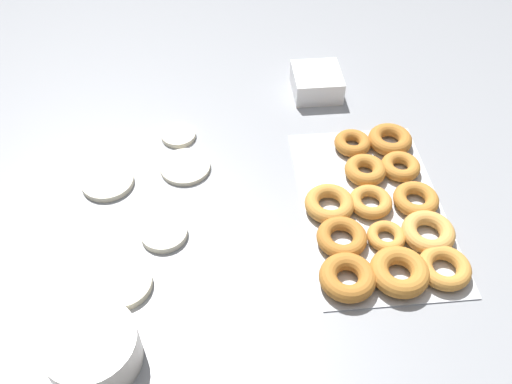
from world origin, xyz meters
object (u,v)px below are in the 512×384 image
(pancake_4, at_px, (123,284))
(container_stack, at_px, (317,82))
(pancake_3, at_px, (108,182))
(donut_tray, at_px, (380,212))
(pancake_1, at_px, (179,135))
(pancake_0, at_px, (185,167))
(pancake_2, at_px, (164,233))
(batter_bowl, at_px, (93,350))

(pancake_4, bearing_deg, container_stack, -39.32)
(pancake_3, distance_m, donut_tray, 0.61)
(pancake_3, distance_m, container_stack, 0.61)
(pancake_3, bearing_deg, pancake_1, -47.48)
(pancake_0, relative_size, pancake_4, 1.02)
(pancake_0, height_order, pancake_2, pancake_2)
(pancake_4, relative_size, container_stack, 0.87)
(pancake_0, xyz_separation_m, batter_bowl, (-0.46, 0.15, 0.03))
(pancake_1, relative_size, batter_bowl, 0.53)
(pancake_4, xyz_separation_m, container_stack, (0.58, -0.47, 0.02))
(pancake_1, bearing_deg, batter_bowl, 166.52)
(pancake_0, xyz_separation_m, pancake_2, (-0.20, 0.04, 0.00))
(pancake_3, xyz_separation_m, donut_tray, (-0.16, -0.59, 0.01))
(pancake_1, relative_size, container_stack, 0.65)
(pancake_0, distance_m, pancake_4, 0.34)
(batter_bowl, height_order, container_stack, batter_bowl)
(pancake_1, height_order, container_stack, container_stack)
(pancake_0, xyz_separation_m, container_stack, (0.27, -0.35, 0.03))
(pancake_3, xyz_separation_m, container_stack, (0.30, -0.53, 0.02))
(pancake_4, relative_size, batter_bowl, 0.72)
(pancake_1, bearing_deg, pancake_3, 132.52)
(pancake_1, xyz_separation_m, batter_bowl, (-0.58, 0.14, 0.03))
(pancake_0, height_order, container_stack, container_stack)
(pancake_0, height_order, donut_tray, donut_tray)
(pancake_0, distance_m, pancake_3, 0.18)
(pancake_0, xyz_separation_m, pancake_3, (-0.03, 0.18, 0.00))
(pancake_1, xyz_separation_m, pancake_2, (-0.31, 0.03, 0.00))
(pancake_4, bearing_deg, pancake_2, -32.88)
(pancake_4, bearing_deg, batter_bowl, 167.40)
(container_stack, bearing_deg, pancake_4, 140.68)
(pancake_2, xyz_separation_m, container_stack, (0.46, -0.40, 0.02))
(pancake_2, relative_size, donut_tray, 0.20)
(batter_bowl, bearing_deg, container_stack, -34.87)
(pancake_0, height_order, batter_bowl, batter_bowl)
(pancake_2, bearing_deg, pancake_4, 147.12)
(pancake_0, relative_size, batter_bowl, 0.73)
(pancake_1, distance_m, container_stack, 0.40)
(donut_tray, bearing_deg, pancake_2, 90.68)
(pancake_1, xyz_separation_m, pancake_4, (-0.43, 0.10, 0.00))
(pancake_1, height_order, batter_bowl, batter_bowl)
(pancake_0, distance_m, pancake_2, 0.20)
(pancake_1, relative_size, pancake_3, 0.72)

